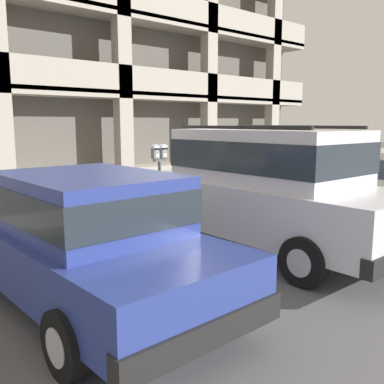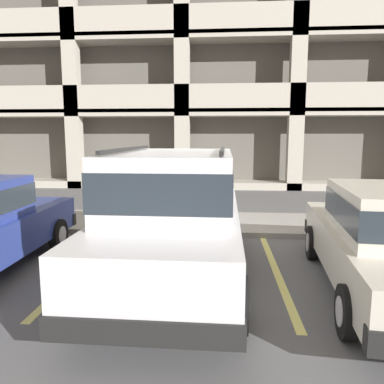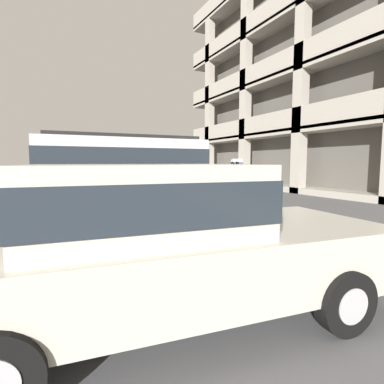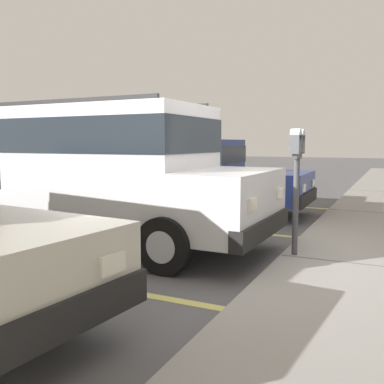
{
  "view_description": "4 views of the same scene",
  "coord_description": "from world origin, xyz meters",
  "px_view_note": "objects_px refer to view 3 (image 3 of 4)",
  "views": [
    {
      "loc": [
        -5.42,
        -6.78,
        2.08
      ],
      "look_at": [
        0.1,
        -0.44,
        0.71
      ],
      "focal_mm": 40.0,
      "sensor_mm": 36.0,
      "label": 1
    },
    {
      "loc": [
        0.68,
        -7.76,
        2.2
      ],
      "look_at": [
        0.15,
        -0.97,
        1.18
      ],
      "focal_mm": 35.0,
      "sensor_mm": 36.0,
      "label": 2
    },
    {
      "loc": [
        5.72,
        -3.63,
        1.56
      ],
      "look_at": [
        0.27,
        -0.99,
        0.96
      ],
      "focal_mm": 28.0,
      "sensor_mm": 36.0,
      "label": 3
    },
    {
      "loc": [
        5.03,
        1.42,
        1.47
      ],
      "look_at": [
        -0.05,
        -1.01,
        0.83
      ],
      "focal_mm": 40.0,
      "sensor_mm": 36.0,
      "label": 4
    }
  ],
  "objects_px": {
    "silver_suv": "(122,187)",
    "parking_meter_near": "(237,176)",
    "red_sedan": "(95,188)",
    "dark_hatchback": "(163,239)"
  },
  "relations": [
    {
      "from": "silver_suv",
      "to": "parking_meter_near",
      "type": "distance_m",
      "value": 2.7
    },
    {
      "from": "red_sedan",
      "to": "dark_hatchback",
      "type": "height_order",
      "value": "same"
    },
    {
      "from": "silver_suv",
      "to": "dark_hatchback",
      "type": "distance_m",
      "value": 3.04
    },
    {
      "from": "dark_hatchback",
      "to": "parking_meter_near",
      "type": "xyz_separation_m",
      "value": [
        -3.13,
        2.99,
        0.43
      ]
    },
    {
      "from": "silver_suv",
      "to": "red_sedan",
      "type": "relative_size",
      "value": 1.06
    },
    {
      "from": "red_sedan",
      "to": "parking_meter_near",
      "type": "height_order",
      "value": "parking_meter_near"
    },
    {
      "from": "dark_hatchback",
      "to": "silver_suv",
      "type": "bearing_deg",
      "value": 179.87
    },
    {
      "from": "dark_hatchback",
      "to": "red_sedan",
      "type": "bearing_deg",
      "value": -176.65
    },
    {
      "from": "silver_suv",
      "to": "parking_meter_near",
      "type": "xyz_separation_m",
      "value": [
        -0.12,
        2.69,
        0.16
      ]
    },
    {
      "from": "red_sedan",
      "to": "dark_hatchback",
      "type": "bearing_deg",
      "value": -3.18
    }
  ]
}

